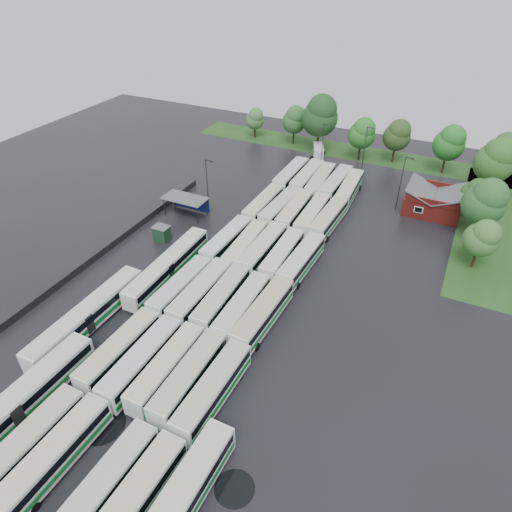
% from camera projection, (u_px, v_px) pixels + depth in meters
% --- Properties ---
extents(ground, '(160.00, 160.00, 0.00)m').
position_uv_depth(ground, '(206.00, 312.00, 63.54)').
color(ground, black).
rests_on(ground, ground).
extents(brick_building, '(10.07, 8.60, 5.39)m').
position_uv_depth(brick_building, '(433.00, 203.00, 85.39)').
color(brick_building, maroon).
rests_on(brick_building, ground).
extents(wash_shed, '(8.20, 4.20, 3.58)m').
position_uv_depth(wash_shed, '(186.00, 200.00, 84.16)').
color(wash_shed, '#2D2D30').
rests_on(wash_shed, ground).
extents(utility_hut, '(2.70, 2.20, 2.62)m').
position_uv_depth(utility_hut, '(162.00, 233.00, 77.83)').
color(utility_hut, '#14331D').
rests_on(utility_hut, ground).
extents(grass_strip_north, '(80.00, 10.00, 0.01)m').
position_uv_depth(grass_strip_north, '(351.00, 152.00, 110.52)').
color(grass_strip_north, '#204617').
rests_on(grass_strip_north, ground).
extents(grass_strip_east, '(10.00, 50.00, 0.01)m').
position_uv_depth(grass_strip_east, '(488.00, 224.00, 82.92)').
color(grass_strip_east, '#204617').
rests_on(grass_strip_east, ground).
extents(west_fence, '(0.10, 50.00, 1.20)m').
position_uv_depth(west_fence, '(117.00, 242.00, 76.99)').
color(west_fence, '#2D2D30').
rests_on(west_fence, ground).
extents(bus_r0c0, '(2.96, 12.93, 3.59)m').
position_uv_depth(bus_r0c0, '(28.00, 445.00, 44.76)').
color(bus_r0c0, white).
rests_on(bus_r0c0, ground).
extents(bus_r0c1, '(2.89, 12.80, 3.55)m').
position_uv_depth(bus_r0c1, '(55.00, 455.00, 43.89)').
color(bus_r0c1, white).
rests_on(bus_r0c1, ground).
extents(bus_r0c3, '(3.00, 12.76, 3.54)m').
position_uv_depth(bus_r0c3, '(105.00, 487.00, 41.36)').
color(bus_r0c3, white).
rests_on(bus_r0c3, ground).
extents(bus_r0c4, '(3.09, 13.23, 3.67)m').
position_uv_depth(bus_r0c4, '(132.00, 504.00, 40.02)').
color(bus_r0c4, white).
rests_on(bus_r0c4, ground).
extents(bus_r1c0, '(2.92, 12.79, 3.55)m').
position_uv_depth(bus_r1c0, '(120.00, 350.00, 54.97)').
color(bus_r1c0, white).
rests_on(bus_r1c0, ground).
extents(bus_r1c1, '(2.81, 13.05, 3.63)m').
position_uv_depth(bus_r1c1, '(142.00, 361.00, 53.54)').
color(bus_r1c1, white).
rests_on(bus_r1c1, ground).
extents(bus_r1c2, '(2.80, 12.71, 3.53)m').
position_uv_depth(bus_r1c2, '(167.00, 368.00, 52.75)').
color(bus_r1c2, white).
rests_on(bus_r1c2, ground).
extents(bus_r1c3, '(2.90, 12.95, 3.60)m').
position_uv_depth(bus_r1c3, '(190.00, 377.00, 51.64)').
color(bus_r1c3, white).
rests_on(bus_r1c3, ground).
extents(bus_r1c4, '(2.95, 12.98, 3.60)m').
position_uv_depth(bus_r1c4, '(213.00, 390.00, 50.14)').
color(bus_r1c4, white).
rests_on(bus_r1c4, ground).
extents(bus_r2c0, '(2.97, 12.65, 3.50)m').
position_uv_depth(bus_r2c0, '(181.00, 288.00, 64.81)').
color(bus_r2c0, white).
rests_on(bus_r2c0, ground).
extents(bus_r2c1, '(2.91, 13.28, 3.69)m').
position_uv_depth(bus_r2c1, '(201.00, 293.00, 63.73)').
color(bus_r2c1, white).
rests_on(bus_r2c1, ground).
extents(bus_r2c2, '(3.14, 12.94, 3.58)m').
position_uv_depth(bus_r2c2, '(222.00, 299.00, 62.81)').
color(bus_r2c2, white).
rests_on(bus_r2c2, ground).
extents(bus_r2c3, '(2.89, 12.81, 3.56)m').
position_uv_depth(bus_r2c3, '(242.00, 307.00, 61.31)').
color(bus_r2c3, white).
rests_on(bus_r2c3, ground).
extents(bus_r2c4, '(3.30, 13.37, 3.70)m').
position_uv_depth(bus_r2c4, '(263.00, 314.00, 60.11)').
color(bus_r2c4, white).
rests_on(bus_r2c4, ground).
extents(bus_r3c0, '(3.03, 12.70, 3.51)m').
position_uv_depth(bus_r3c0, '(227.00, 241.00, 74.72)').
color(bus_r3c0, white).
rests_on(bus_r3c0, ground).
extents(bus_r3c1, '(3.22, 12.67, 3.50)m').
position_uv_depth(bus_r3c1, '(246.00, 246.00, 73.49)').
color(bus_r3c1, white).
rests_on(bus_r3c1, ground).
extents(bus_r3c2, '(2.89, 13.13, 3.65)m').
position_uv_depth(bus_r3c2, '(263.00, 249.00, 72.58)').
color(bus_r3c2, white).
rests_on(bus_r3c2, ground).
extents(bus_r3c3, '(2.90, 12.66, 3.51)m').
position_uv_depth(bus_r3c3, '(282.00, 255.00, 71.34)').
color(bus_r3c3, white).
rests_on(bus_r3c3, ground).
extents(bus_r3c4, '(3.23, 12.89, 3.56)m').
position_uv_depth(bus_r3c4, '(301.00, 261.00, 70.05)').
color(bus_r3c4, white).
rests_on(bus_r3c4, ground).
extents(bus_r4c0, '(2.76, 12.62, 3.51)m').
position_uv_depth(bus_r4c0, '(263.00, 205.00, 84.71)').
color(bus_r4c0, white).
rests_on(bus_r4c0, ground).
extents(bus_r4c1, '(3.31, 12.78, 3.52)m').
position_uv_depth(bus_r4c1, '(280.00, 208.00, 83.71)').
color(bus_r4c1, white).
rests_on(bus_r4c1, ground).
extents(bus_r4c2, '(2.98, 12.87, 3.57)m').
position_uv_depth(bus_r4c2, '(295.00, 211.00, 82.74)').
color(bus_r4c2, white).
rests_on(bus_r4c2, ground).
extents(bus_r4c3, '(2.93, 12.74, 3.53)m').
position_uv_depth(bus_r4c3, '(312.00, 215.00, 81.51)').
color(bus_r4c3, white).
rests_on(bus_r4c3, ground).
extents(bus_r4c4, '(3.22, 12.99, 3.59)m').
position_uv_depth(bus_r4c4, '(329.00, 219.00, 80.56)').
color(bus_r4c4, white).
rests_on(bus_r4c4, ground).
extents(bus_r5c0, '(2.86, 13.24, 3.68)m').
position_uv_depth(bus_r5c0, '(291.00, 175.00, 94.96)').
color(bus_r5c0, white).
rests_on(bus_r5c0, ground).
extents(bus_r5c1, '(2.94, 13.31, 3.70)m').
position_uv_depth(bus_r5c1, '(307.00, 178.00, 93.90)').
color(bus_r5c1, white).
rests_on(bus_r5c1, ground).
extents(bus_r5c2, '(3.43, 13.22, 3.64)m').
position_uv_depth(bus_r5c2, '(320.00, 182.00, 92.62)').
color(bus_r5c2, white).
rests_on(bus_r5c2, ground).
extents(bus_r5c3, '(3.15, 13.28, 3.68)m').
position_uv_depth(bus_r5c3, '(336.00, 184.00, 91.70)').
color(bus_r5c3, white).
rests_on(bus_r5c3, ground).
extents(bus_r5c4, '(3.32, 12.91, 3.56)m').
position_uv_depth(bus_r5c4, '(349.00, 189.00, 90.16)').
color(bus_r5c4, white).
rests_on(bus_r5c4, ground).
extents(artic_bus_west_a, '(3.21, 19.88, 3.68)m').
position_uv_depth(artic_bus_west_a, '(17.00, 405.00, 48.45)').
color(artic_bus_west_a, white).
rests_on(artic_bus_west_a, ground).
extents(artic_bus_west_b, '(2.94, 19.05, 3.53)m').
position_uv_depth(artic_bus_west_b, '(168.00, 267.00, 68.90)').
color(artic_bus_west_b, white).
rests_on(artic_bus_west_b, ground).
extents(artic_bus_west_c, '(2.94, 19.47, 3.61)m').
position_uv_depth(artic_bus_west_c, '(88.00, 316.00, 59.80)').
color(artic_bus_west_c, white).
rests_on(artic_bus_west_c, ground).
extents(minibus, '(4.32, 6.46, 2.65)m').
position_uv_depth(minibus, '(318.00, 151.00, 107.24)').
color(minibus, white).
rests_on(minibus, ground).
extents(tree_north_0, '(4.71, 4.70, 7.78)m').
position_uv_depth(tree_north_0, '(255.00, 119.00, 115.31)').
color(tree_north_0, black).
rests_on(tree_north_0, ground).
extents(tree_north_1, '(5.85, 5.85, 9.69)m').
position_uv_depth(tree_north_1, '(295.00, 119.00, 111.18)').
color(tree_north_1, black).
rests_on(tree_north_1, ground).
extents(tree_north_2, '(8.40, 8.40, 13.91)m').
position_uv_depth(tree_north_2, '(320.00, 115.00, 105.28)').
color(tree_north_2, black).
rests_on(tree_north_2, ground).
extents(tree_north_3, '(6.15, 6.15, 10.18)m').
position_uv_depth(tree_north_3, '(362.00, 133.00, 102.63)').
color(tree_north_3, black).
rests_on(tree_north_3, ground).
extents(tree_north_4, '(6.14, 6.14, 10.17)m').
position_uv_depth(tree_north_4, '(398.00, 135.00, 101.67)').
color(tree_north_4, '#362417').
rests_on(tree_north_4, ground).
extents(tree_north_5, '(6.67, 6.67, 11.04)m').
position_uv_depth(tree_north_5, '(450.00, 142.00, 96.39)').
color(tree_north_5, '#362517').
rests_on(tree_north_5, ground).
extents(tree_north_6, '(6.47, 6.47, 10.72)m').
position_uv_depth(tree_north_6, '(503.00, 150.00, 93.59)').
color(tree_north_6, black).
rests_on(tree_north_6, ground).
extents(tree_east_0, '(5.29, 5.29, 8.75)m').
position_uv_depth(tree_east_0, '(483.00, 238.00, 68.72)').
color(tree_east_0, '#3A2213').
rests_on(tree_east_0, ground).
extents(tree_east_1, '(7.03, 7.03, 11.64)m').
position_uv_depth(tree_east_1, '(486.00, 201.00, 74.19)').
color(tree_east_1, '#3B2A16').
rests_on(tree_east_1, ground).
extents(tree_east_2, '(4.86, 4.82, 7.98)m').
position_uv_depth(tree_east_2, '(475.00, 193.00, 81.82)').
color(tree_east_2, black).
rests_on(tree_east_2, ground).
extents(tree_east_3, '(7.57, 7.57, 12.54)m').
position_uv_depth(tree_east_3, '(496.00, 160.00, 86.56)').
color(tree_east_3, black).
rests_on(tree_east_3, ground).
extents(tree_east_4, '(4.83, 4.83, 8.00)m').
position_uv_depth(tree_east_4, '(499.00, 163.00, 92.33)').
color(tree_east_4, black).
rests_on(tree_east_4, ground).
extents(lamp_post_ne, '(1.65, 0.32, 10.74)m').
position_uv_depth(lamp_post_ne, '(402.00, 180.00, 83.66)').
color(lamp_post_ne, '#2D2D30').
rests_on(lamp_post_ne, ground).
extents(lamp_post_nw, '(1.62, 0.32, 10.55)m').
position_uv_depth(lamp_post_nw, '(208.00, 182.00, 83.12)').
color(lamp_post_nw, '#2D2D30').
rests_on(lamp_post_nw, ground).
extents(lamp_post_back_w, '(1.40, 0.27, 9.06)m').
position_uv_depth(lamp_post_back_w, '(323.00, 140.00, 102.42)').
color(lamp_post_back_w, '#2D2D30').
rests_on(lamp_post_back_w, ground).
extents(lamp_post_back_e, '(1.60, 0.31, 10.37)m').
position_uv_depth(lamp_post_back_e, '(365.00, 147.00, 97.34)').
color(lamp_post_back_e, '#2D2D30').
rests_on(lamp_post_back_e, ground).
extents(puddle_0, '(5.14, 5.14, 0.01)m').
position_uv_depth(puddle_0, '(102.00, 425.00, 48.84)').
color(puddle_0, black).
rests_on(puddle_0, ground).
extents(puddle_1, '(4.03, 4.03, 0.01)m').
position_uv_depth(puddle_1, '(159.00, 458.00, 45.70)').
color(puddle_1, black).
rests_on(puddle_1, ground).
extents(puddle_2, '(6.87, 6.87, 0.01)m').
position_uv_depth(puddle_2, '(169.00, 276.00, 70.24)').
color(puddle_2, black).
rests_on(puddle_2, ground).
extents(puddle_3, '(3.53, 3.53, 0.01)m').
position_uv_depth(puddle_3, '(218.00, 346.00, 58.23)').
color(puddle_3, black).
rests_on(puddle_3, ground).
extents(puddle_4, '(3.93, 3.93, 0.01)m').
position_uv_depth(puddle_4, '(235.00, 488.00, 43.20)').
color(puddle_4, black).
rests_on(puddle_4, ground).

